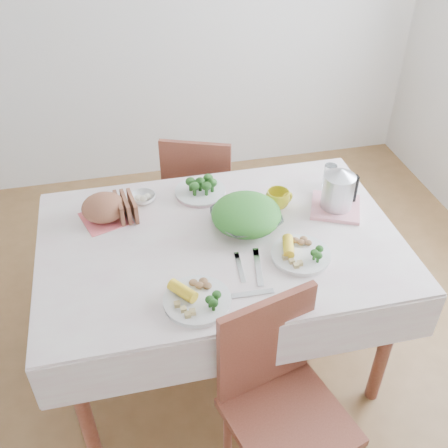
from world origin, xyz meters
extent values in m
plane|color=brown|center=(0.00, 0.00, 0.00)|extent=(3.60, 3.60, 0.00)
cube|color=brown|center=(0.00, 0.00, 0.38)|extent=(1.40, 0.90, 0.75)
cube|color=silver|center=(0.00, 0.00, 0.76)|extent=(1.50, 1.00, 0.01)
cube|color=brown|center=(0.10, -0.68, 0.47)|extent=(0.49, 0.49, 0.89)
cube|color=brown|center=(0.07, 0.81, 0.47)|extent=(0.50, 0.50, 0.86)
imported|color=white|center=(0.12, 0.06, 0.80)|extent=(0.34, 0.34, 0.07)
cylinder|color=white|center=(-0.16, -0.34, 0.77)|extent=(0.31, 0.31, 0.02)
cylinder|color=white|center=(0.29, -0.19, 0.77)|extent=(0.34, 0.34, 0.02)
cylinder|color=beige|center=(-0.02, 0.34, 0.77)|extent=(0.28, 0.28, 0.02)
cube|color=#FF686D|center=(-0.46, 0.25, 0.76)|extent=(0.24, 0.24, 0.00)
ellipsoid|color=brown|center=(-0.46, 0.25, 0.82)|extent=(0.23, 0.23, 0.11)
imported|color=white|center=(-0.29, 0.34, 0.78)|extent=(0.12, 0.12, 0.04)
imported|color=yellow|center=(0.30, 0.16, 0.80)|extent=(0.14, 0.14, 0.08)
cylinder|color=white|center=(0.59, 0.27, 0.83)|extent=(0.08, 0.08, 0.11)
cube|color=pink|center=(0.55, 0.09, 0.77)|extent=(0.28, 0.28, 0.02)
cylinder|color=#B2B5BA|center=(0.55, 0.09, 0.88)|extent=(0.16, 0.16, 0.19)
cube|color=silver|center=(0.04, -0.20, 0.76)|extent=(0.03, 0.17, 0.00)
cube|color=silver|center=(0.11, -0.21, 0.76)|extent=(0.06, 0.21, 0.00)
cube|color=silver|center=(0.02, -0.34, 0.76)|extent=(0.21, 0.03, 0.00)
camera|label=1|loc=(-0.36, -1.65, 2.16)|focal=42.00mm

